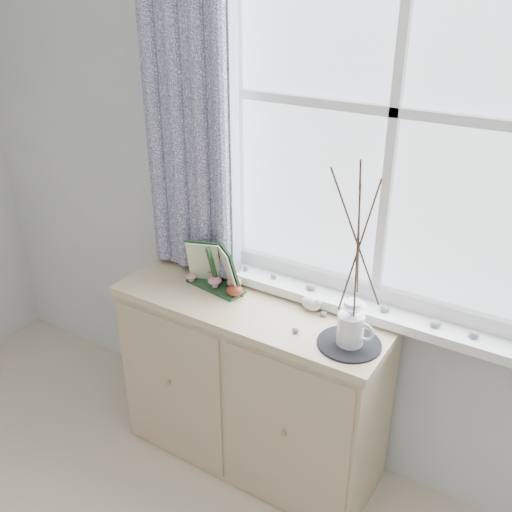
% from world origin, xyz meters
% --- Properties ---
extents(sideboard, '(1.20, 0.45, 0.85)m').
position_xyz_m(sideboard, '(-0.15, 1.75, 0.43)').
color(sideboard, tan).
rests_on(sideboard, ground).
extents(botanical_book, '(0.33, 0.17, 0.22)m').
position_xyz_m(botanical_book, '(-0.35, 1.74, 0.96)').
color(botanical_book, '#1C3C20').
rests_on(botanical_book, sideboard).
extents(toadstool_cluster, '(0.17, 0.15, 0.08)m').
position_xyz_m(toadstool_cluster, '(-0.40, 1.81, 0.90)').
color(toadstool_cluster, silver).
rests_on(toadstool_cluster, sideboard).
extents(wooden_eggs, '(0.14, 0.18, 0.08)m').
position_xyz_m(wooden_eggs, '(-0.28, 1.81, 0.88)').
color(wooden_eggs, tan).
rests_on(wooden_eggs, sideboard).
extents(songbird_figurine, '(0.13, 0.08, 0.06)m').
position_xyz_m(songbird_figurine, '(0.08, 1.83, 0.88)').
color(songbird_figurine, white).
rests_on(songbird_figurine, sideboard).
extents(crocheted_doily, '(0.24, 0.24, 0.01)m').
position_xyz_m(crocheted_doily, '(0.32, 1.69, 0.85)').
color(crocheted_doily, black).
rests_on(crocheted_doily, sideboard).
extents(twig_pitcher, '(0.28, 0.28, 0.75)m').
position_xyz_m(twig_pitcher, '(0.32, 1.69, 1.28)').
color(twig_pitcher, white).
rests_on(twig_pitcher, crocheted_doily).
extents(sideboard_pebbles, '(0.25, 0.19, 0.02)m').
position_xyz_m(sideboard_pebbles, '(0.20, 1.72, 0.86)').
color(sideboard_pebbles, gray).
rests_on(sideboard_pebbles, sideboard).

